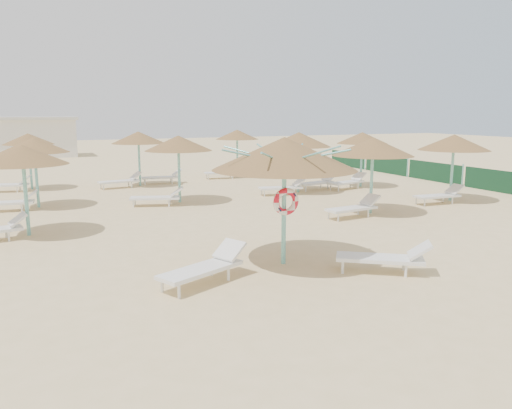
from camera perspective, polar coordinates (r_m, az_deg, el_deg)
name	(u,v)px	position (r m, az deg, el deg)	size (l,w,h in m)	color
ground	(287,266)	(11.95, 3.52, -6.99)	(120.00, 120.00, 0.00)	#E0C088
main_palapa	(284,154)	(11.61, 3.27, 5.78)	(3.38, 3.38, 3.03)	#6DBEB7
lounger_main_a	(206,266)	(10.70, -5.78, -7.06)	(2.17, 1.46, 0.76)	white
lounger_main_b	(386,257)	(11.70, 14.63, -5.86)	(2.06, 1.69, 0.76)	white
palapa_field	(235,143)	(21.18, -2.38, 7.00)	(19.42, 14.30, 2.72)	#6DBEB7
service_hut	(23,137)	(45.14, -25.10, 7.01)	(8.40, 4.40, 3.25)	silver
windbreak_fence	(435,172)	(28.00, 19.78, 3.52)	(0.08, 19.84, 1.10)	#1B5129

